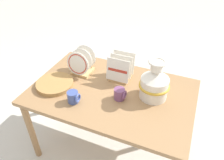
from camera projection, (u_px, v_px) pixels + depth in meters
name	position (u px, v px, depth m)	size (l,w,h in m)	color
ground_plane	(112.00, 144.00, 2.24)	(14.00, 14.00, 0.00)	beige
display_table	(112.00, 98.00, 1.87)	(1.34, 0.87, 0.71)	#9E754C
ceramic_vase	(155.00, 83.00, 1.68)	(0.24, 0.24, 0.33)	white
dish_rack_round_plates	(81.00, 64.00, 1.97)	(0.21, 0.19, 0.24)	tan
dish_rack_square_plates	(121.00, 71.00, 1.92)	(0.20, 0.19, 0.22)	tan
wicker_charger_stack	(55.00, 84.00, 1.86)	(0.32, 0.32, 0.04)	#AD7F47
mug_cobalt_glaze	(73.00, 97.00, 1.68)	(0.09, 0.09, 0.09)	#42569E
mug_plum_glaze	(120.00, 94.00, 1.71)	(0.09, 0.09, 0.09)	#7A4770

